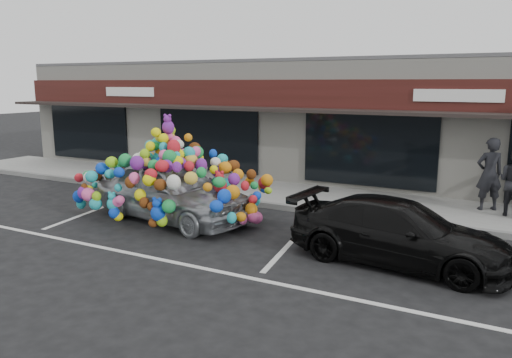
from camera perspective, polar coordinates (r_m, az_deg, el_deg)
The scene contains 10 objects.
ground at distance 12.65m, azimuth -7.73°, elevation -5.24°, with size 90.00×90.00×0.00m, color black.
shop_building at distance 19.67m, azimuth 6.65°, elevation 6.99°, with size 24.00×7.20×4.31m.
sidewalk at distance 15.95m, azimuth 0.65°, elevation -1.46°, with size 26.00×3.00×0.15m, color gray.
kerb at distance 14.66m, azimuth -2.05°, elevation -2.58°, with size 26.00×0.18×0.16m, color slate.
parking_stripe_left at distance 14.83m, azimuth -17.40°, elevation -3.21°, with size 0.12×4.40×0.01m, color silver.
parking_stripe_mid at distance 11.49m, azimuth 4.38°, elevation -6.84°, with size 0.12×4.40×0.01m, color silver.
lane_line at distance 9.78m, azimuth -6.01°, elevation -10.12°, with size 14.00×0.12×0.01m, color silver.
toy_car at distance 12.95m, azimuth -9.63°, elevation -0.57°, with size 3.26×5.10×2.81m.
black_sedan at distance 10.21m, azimuth 15.99°, elevation -5.89°, with size 4.31×1.75×1.25m, color black.
pedestrian_a at distance 14.60m, azimuth 25.12°, elevation 0.52°, with size 0.71×0.47×1.95m, color black.
Camera 1 is at (7.14, -9.84, 3.52)m, focal length 35.00 mm.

